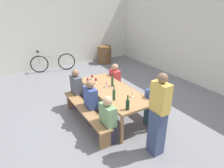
% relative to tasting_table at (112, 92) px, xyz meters
% --- Properties ---
extents(ground_plane, '(24.00, 24.00, 0.00)m').
position_rel_tasting_table_xyz_m(ground_plane, '(0.00, 0.00, -0.68)').
color(ground_plane, slate).
extents(back_wall, '(14.00, 0.20, 3.20)m').
position_rel_tasting_table_xyz_m(back_wall, '(0.00, 3.68, 0.92)').
color(back_wall, silver).
rests_on(back_wall, ground).
extents(side_wall, '(0.20, 7.77, 3.20)m').
position_rel_tasting_table_xyz_m(side_wall, '(-4.68, 0.00, 0.92)').
color(side_wall, silver).
rests_on(side_wall, ground).
extents(tasting_table, '(2.19, 0.88, 0.75)m').
position_rel_tasting_table_xyz_m(tasting_table, '(0.00, 0.00, 0.00)').
color(tasting_table, '#9E7247').
rests_on(tasting_table, ground).
extents(bench_near, '(2.09, 0.30, 0.45)m').
position_rel_tasting_table_xyz_m(bench_near, '(0.00, -0.74, -0.32)').
color(bench_near, '#9E7247').
rests_on(bench_near, ground).
extents(bench_far, '(2.09, 0.30, 0.45)m').
position_rel_tasting_table_xyz_m(bench_far, '(0.00, 0.74, -0.32)').
color(bench_far, '#9E7247').
rests_on(bench_far, ground).
extents(wine_bottle_0, '(0.07, 0.07, 0.35)m').
position_rel_tasting_table_xyz_m(wine_bottle_0, '(0.47, -0.24, 0.20)').
color(wine_bottle_0, '#234C2D').
rests_on(wine_bottle_0, tasting_table).
extents(wine_bottle_1, '(0.08, 0.08, 0.32)m').
position_rel_tasting_table_xyz_m(wine_bottle_1, '(0.96, -0.22, 0.19)').
color(wine_bottle_1, '#143319').
rests_on(wine_bottle_1, tasting_table).
extents(wine_bottle_2, '(0.06, 0.06, 0.34)m').
position_rel_tasting_table_xyz_m(wine_bottle_2, '(-0.18, 0.12, 0.20)').
color(wine_bottle_2, '#234C2D').
rests_on(wine_bottle_2, tasting_table).
extents(wine_glass_0, '(0.06, 0.06, 0.16)m').
position_rel_tasting_table_xyz_m(wine_glass_0, '(-0.69, -0.33, 0.18)').
color(wine_glass_0, silver).
rests_on(wine_glass_0, tasting_table).
extents(wine_glass_1, '(0.07, 0.07, 0.17)m').
position_rel_tasting_table_xyz_m(wine_glass_1, '(0.58, 0.20, 0.20)').
color(wine_glass_1, silver).
rests_on(wine_glass_1, tasting_table).
extents(wine_glass_2, '(0.07, 0.07, 0.15)m').
position_rel_tasting_table_xyz_m(wine_glass_2, '(-0.85, -0.12, 0.18)').
color(wine_glass_2, silver).
rests_on(wine_glass_2, tasting_table).
extents(wine_glass_3, '(0.06, 0.06, 0.18)m').
position_rel_tasting_table_xyz_m(wine_glass_3, '(-0.19, -0.05, 0.20)').
color(wine_glass_3, silver).
rests_on(wine_glass_3, tasting_table).
extents(wine_glass_4, '(0.07, 0.07, 0.17)m').
position_rel_tasting_table_xyz_m(wine_glass_4, '(-0.56, -0.16, 0.19)').
color(wine_glass_4, silver).
rests_on(wine_glass_4, tasting_table).
extents(seated_guest_near_0, '(0.39, 0.24, 1.11)m').
position_rel_tasting_table_xyz_m(seated_guest_near_0, '(-0.88, -0.59, -0.15)').
color(seated_guest_near_0, '#3A3053').
rests_on(seated_guest_near_0, ground).
extents(seated_guest_near_1, '(0.38, 0.24, 1.13)m').
position_rel_tasting_table_xyz_m(seated_guest_near_1, '(0.01, -0.59, -0.15)').
color(seated_guest_near_1, '#523C3A').
rests_on(seated_guest_near_1, ground).
extents(seated_guest_near_2, '(0.41, 0.24, 1.08)m').
position_rel_tasting_table_xyz_m(seated_guest_near_2, '(0.80, -0.59, -0.17)').
color(seated_guest_near_2, '#302E43').
rests_on(seated_guest_near_2, ground).
extents(seated_guest_far_0, '(0.34, 0.24, 1.09)m').
position_rel_tasting_table_xyz_m(seated_guest_far_0, '(-0.80, 0.59, -0.16)').
color(seated_guest_far_0, '#55376F').
rests_on(seated_guest_far_0, ground).
extents(seated_guest_far_1, '(0.35, 0.24, 1.09)m').
position_rel_tasting_table_xyz_m(seated_guest_far_1, '(0.82, 0.59, -0.16)').
color(seated_guest_far_1, '#2D4C5E').
rests_on(seated_guest_far_1, ground).
extents(standing_host, '(0.35, 0.24, 1.68)m').
position_rel_tasting_table_xyz_m(standing_host, '(1.57, 0.04, 0.14)').
color(standing_host, '#3B496C').
rests_on(standing_host, ground).
extents(wine_barrel, '(0.66, 0.66, 0.79)m').
position_rel_tasting_table_xyz_m(wine_barrel, '(-4.05, 2.06, -0.29)').
color(wine_barrel, brown).
rests_on(wine_barrel, ground).
extents(parked_bicycle_0, '(0.45, 1.75, 0.90)m').
position_rel_tasting_table_xyz_m(parked_bicycle_0, '(-4.15, -0.31, -0.31)').
color(parked_bicycle_0, black).
rests_on(parked_bicycle_0, ground).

